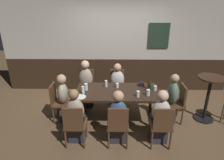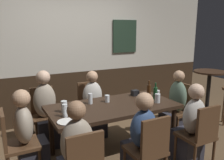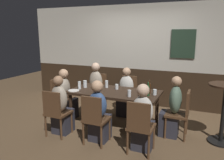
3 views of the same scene
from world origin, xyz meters
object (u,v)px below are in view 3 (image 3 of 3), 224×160
Objects in this scene: beer_glass_half at (155,93)px; chair_head_west at (60,96)px; person_head_east at (172,111)px; tumbler_short at (129,94)px; chair_left_far at (98,89)px; chair_right_near at (140,125)px; person_left_near at (61,109)px; beer_bottle_brown at (149,88)px; beer_glass_tall at (79,86)px; plate_white_large at (74,91)px; chair_mid_near at (94,117)px; person_mid_near at (99,115)px; dining_table at (114,95)px; side_bar_table at (224,109)px; chair_mid_far at (128,92)px; pint_glass_pale at (85,84)px; chair_left_near at (56,111)px; tumbler_water at (107,84)px; person_left_far at (95,90)px; pint_glass_amber at (142,94)px; person_mid_far at (126,95)px; person_head_west at (66,97)px; chair_head_east at (181,111)px; person_right_near at (143,122)px; highball_clear at (117,87)px; condiment_caddy at (144,89)px.

chair_head_west is at bearing -178.85° from beer_glass_half.
tumbler_short is (-0.75, -0.26, 0.32)m from person_head_east.
chair_left_far is 2.35m from chair_right_near.
person_left_near reaches higher than tumbler_short.
chair_right_near is 3.32× the size of beer_bottle_brown.
beer_glass_tall reaches higher than plate_white_large.
tumbler_short is (0.41, 0.60, 0.30)m from chair_mid_near.
chair_left_far is at bearing 116.96° from person_mid_near.
side_bar_table is (2.00, 0.07, -0.05)m from dining_table.
chair_mid_far is 3.32× the size of beer_bottle_brown.
pint_glass_pale is at bearing 176.52° from dining_table.
beer_glass_tall reaches higher than chair_mid_far.
tumbler_water is (0.53, 1.07, 0.31)m from chair_left_near.
person_mid_near is at bearing -60.45° from person_left_far.
chair_left_far is at bearing 93.73° from beer_glass_tall.
side_bar_table is at bearing 11.00° from pint_glass_amber.
person_left_near is at bearing -119.59° from person_mid_far.
person_mid_near is 0.68m from tumbler_short.
plate_white_large is at bearing -134.84° from tumbler_water.
tumbler_short is (1.20, -1.12, 0.30)m from chair_left_far.
side_bar_table reaches higher than pint_glass_pale.
pint_glass_pale is (-0.69, 0.91, 0.31)m from chair_mid_near.
person_head_west is at bearing 180.00° from dining_table.
chair_left_far is 1.00× the size of chair_head_east.
person_head_west is 8.74× the size of tumbler_short.
person_right_near is 10.49× the size of beer_glass_half.
tumbler_short is (-0.40, -0.30, 0.01)m from beer_glass_half.
highball_clear is at bearing 8.34° from person_head_west.
beer_bottle_brown is at bearing -40.94° from person_mid_far.
chair_head_west is 2.23m from person_right_near.
person_left_far reaches higher than pint_glass_pale.
chair_mid_far is 5.73× the size of tumbler_water.
person_head_east reaches higher than person_left_near.
chair_right_near reaches higher than beer_glass_half.
side_bar_table is at bearing 25.02° from chair_mid_near.
chair_left_far is 8.00× the size of condiment_caddy.
pint_glass_amber is 0.50× the size of beer_bottle_brown.
person_mid_near reaches higher than chair_right_near.
dining_table is 2.05× the size of chair_left_near.
chair_right_near is at bearing -11.63° from person_mid_near.
side_bar_table reaches higher than chair_right_near.
chair_right_near is 1.75m from person_mid_far.
chair_mid_far is at bearing 90.00° from person_mid_far.
person_left_far is at bearing 147.74° from pint_glass_amber.
person_mid_near is at bearing -90.00° from person_mid_far.
person_mid_near is at bearing -152.06° from chair_head_east.
chair_right_near is 0.78× the size of person_left_near.
highball_clear is at bearing -34.24° from person_left_far.
person_left_near reaches higher than pint_glass_pale.
person_mid_far reaches higher than chair_mid_near.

